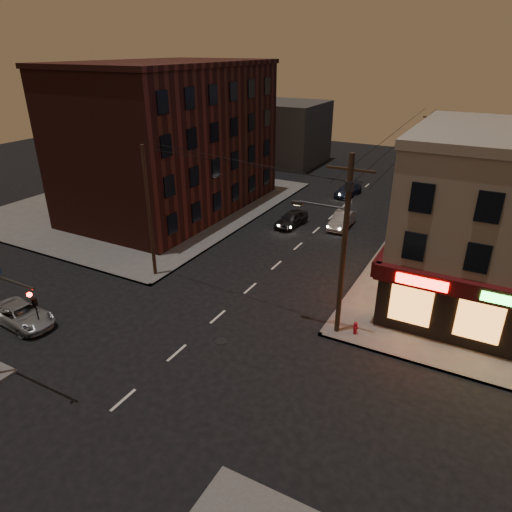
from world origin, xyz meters
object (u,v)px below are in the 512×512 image
Objects in this scene: sedan_near at (291,219)px; fire_hydrant at (356,327)px; suv_cross at (22,315)px; sedan_mid at (342,220)px; sedan_far at (348,190)px.

sedan_near is 17.24m from fire_hydrant.
sedan_near is at bearing -14.04° from suv_cross.
suv_cross is at bearing -101.51° from sedan_near.
sedan_mid reaches higher than sedan_near.
suv_cross is 23.06m from sedan_near.
sedan_near is 0.95× the size of sedan_mid.
sedan_far reaches higher than fire_hydrant.
fire_hydrant is (8.54, -25.14, -0.06)m from sedan_far.
sedan_far is at bearing 88.35° from sedan_near.
sedan_near reaches higher than sedan_far.
sedan_mid reaches higher than fire_hydrant.
sedan_mid is (11.26, 23.69, 0.08)m from suv_cross.
fire_hydrant is (6.08, -15.69, -0.14)m from sedan_mid.
sedan_far is (1.63, 11.23, -0.06)m from sedan_near.
sedan_near is at bearing -90.46° from sedan_far.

